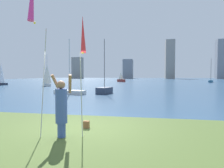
{
  "coord_description": "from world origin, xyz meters",
  "views": [
    {
      "loc": [
        2.23,
        -6.34,
        1.8
      ],
      "look_at": [
        -0.12,
        6.18,
        1.22
      ],
      "focal_mm": 32.07,
      "sensor_mm": 36.0,
      "label": 1
    }
  ],
  "objects_px": {
    "sailboat_0": "(47,75)",
    "bag": "(86,124)",
    "person": "(61,106)",
    "sailboat_4": "(1,74)",
    "sailboat_5": "(211,81)",
    "kite_flag_right": "(83,37)",
    "sailboat_2": "(70,91)",
    "sailboat_8": "(121,77)",
    "sailboat_1": "(104,90)"
  },
  "relations": [
    {
      "from": "person",
      "to": "sailboat_1",
      "type": "relative_size",
      "value": 0.35
    },
    {
      "from": "sailboat_5",
      "to": "sailboat_8",
      "type": "height_order",
      "value": "sailboat_5"
    },
    {
      "from": "bag",
      "to": "sailboat_0",
      "type": "xyz_separation_m",
      "value": [
        -14.27,
        23.5,
        1.65
      ]
    },
    {
      "from": "bag",
      "to": "sailboat_0",
      "type": "bearing_deg",
      "value": 121.26
    },
    {
      "from": "sailboat_5",
      "to": "sailboat_8",
      "type": "bearing_deg",
      "value": -178.84
    },
    {
      "from": "person",
      "to": "bag",
      "type": "relative_size",
      "value": 7.59
    },
    {
      "from": "sailboat_0",
      "to": "sailboat_4",
      "type": "height_order",
      "value": "sailboat_4"
    },
    {
      "from": "person",
      "to": "sailboat_5",
      "type": "bearing_deg",
      "value": 80.73
    },
    {
      "from": "sailboat_1",
      "to": "sailboat_2",
      "type": "xyz_separation_m",
      "value": [
        -3.11,
        -1.03,
        -0.06
      ]
    },
    {
      "from": "kite_flag_right",
      "to": "sailboat_2",
      "type": "relative_size",
      "value": 0.68
    },
    {
      "from": "person",
      "to": "sailboat_1",
      "type": "bearing_deg",
      "value": 108.32
    },
    {
      "from": "person",
      "to": "bag",
      "type": "xyz_separation_m",
      "value": [
        0.4,
        1.07,
        -0.78
      ]
    },
    {
      "from": "sailboat_0",
      "to": "sailboat_5",
      "type": "height_order",
      "value": "sailboat_5"
    },
    {
      "from": "sailboat_0",
      "to": "sailboat_2",
      "type": "xyz_separation_m",
      "value": [
        9.01,
        -12.3,
        -1.49
      ]
    },
    {
      "from": "sailboat_4",
      "to": "sailboat_8",
      "type": "bearing_deg",
      "value": 48.7
    },
    {
      "from": "sailboat_2",
      "to": "sailboat_1",
      "type": "bearing_deg",
      "value": 18.37
    },
    {
      "from": "person",
      "to": "sailboat_4",
      "type": "bearing_deg",
      "value": 142.98
    },
    {
      "from": "sailboat_4",
      "to": "bag",
      "type": "bearing_deg",
      "value": -46.14
    },
    {
      "from": "sailboat_0",
      "to": "bag",
      "type": "bearing_deg",
      "value": -58.74
    },
    {
      "from": "bag",
      "to": "sailboat_2",
      "type": "distance_m",
      "value": 12.38
    },
    {
      "from": "sailboat_0",
      "to": "sailboat_4",
      "type": "bearing_deg",
      "value": 172.3
    },
    {
      "from": "sailboat_2",
      "to": "sailboat_4",
      "type": "relative_size",
      "value": 0.89
    },
    {
      "from": "person",
      "to": "sailboat_5",
      "type": "xyz_separation_m",
      "value": [
        17.32,
        47.39,
        -0.55
      ]
    },
    {
      "from": "kite_flag_right",
      "to": "sailboat_2",
      "type": "height_order",
      "value": "sailboat_2"
    },
    {
      "from": "kite_flag_right",
      "to": "sailboat_1",
      "type": "distance_m",
      "value": 13.53
    },
    {
      "from": "bag",
      "to": "sailboat_1",
      "type": "relative_size",
      "value": 0.05
    },
    {
      "from": "sailboat_1",
      "to": "sailboat_2",
      "type": "bearing_deg",
      "value": -161.63
    },
    {
      "from": "sailboat_5",
      "to": "sailboat_4",
      "type": "bearing_deg",
      "value": -152.17
    },
    {
      "from": "kite_flag_right",
      "to": "sailboat_8",
      "type": "relative_size",
      "value": 0.8
    },
    {
      "from": "sailboat_5",
      "to": "sailboat_8",
      "type": "xyz_separation_m",
      "value": [
        -22.24,
        -0.45,
        0.97
      ]
    },
    {
      "from": "sailboat_2",
      "to": "sailboat_4",
      "type": "bearing_deg",
      "value": 143.8
    },
    {
      "from": "sailboat_0",
      "to": "sailboat_4",
      "type": "relative_size",
      "value": 0.89
    },
    {
      "from": "kite_flag_right",
      "to": "bag",
      "type": "bearing_deg",
      "value": 102.33
    },
    {
      "from": "kite_flag_right",
      "to": "sailboat_0",
      "type": "distance_m",
      "value": 28.34
    },
    {
      "from": "sailboat_0",
      "to": "sailboat_1",
      "type": "distance_m",
      "value": 16.6
    },
    {
      "from": "sailboat_2",
      "to": "person",
      "type": "bearing_deg",
      "value": -68.4
    },
    {
      "from": "bag",
      "to": "person",
      "type": "bearing_deg",
      "value": -110.45
    },
    {
      "from": "bag",
      "to": "sailboat_4",
      "type": "xyz_separation_m",
      "value": [
        -23.83,
        24.8,
        1.85
      ]
    },
    {
      "from": "kite_flag_right",
      "to": "sailboat_8",
      "type": "bearing_deg",
      "value": 96.72
    },
    {
      "from": "sailboat_0",
      "to": "sailboat_2",
      "type": "height_order",
      "value": "sailboat_2"
    },
    {
      "from": "kite_flag_right",
      "to": "sailboat_1",
      "type": "bearing_deg",
      "value": 100.13
    },
    {
      "from": "sailboat_4",
      "to": "sailboat_5",
      "type": "distance_m",
      "value": 46.11
    },
    {
      "from": "sailboat_5",
      "to": "bag",
      "type": "bearing_deg",
      "value": -110.07
    },
    {
      "from": "sailboat_1",
      "to": "sailboat_5",
      "type": "bearing_deg",
      "value": 60.76
    },
    {
      "from": "bag",
      "to": "sailboat_4",
      "type": "height_order",
      "value": "sailboat_4"
    },
    {
      "from": "sailboat_4",
      "to": "sailboat_5",
      "type": "height_order",
      "value": "sailboat_5"
    },
    {
      "from": "person",
      "to": "sailboat_0",
      "type": "distance_m",
      "value": 28.23
    },
    {
      "from": "bag",
      "to": "sailboat_0",
      "type": "distance_m",
      "value": 27.55
    },
    {
      "from": "sailboat_2",
      "to": "sailboat_5",
      "type": "height_order",
      "value": "sailboat_5"
    },
    {
      "from": "sailboat_4",
      "to": "sailboat_1",
      "type": "bearing_deg",
      "value": -30.09
    }
  ]
}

